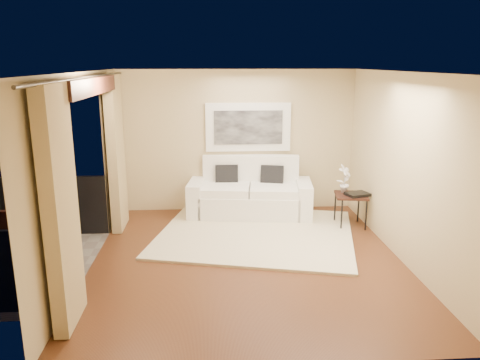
{
  "coord_description": "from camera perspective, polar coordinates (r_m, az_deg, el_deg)",
  "views": [
    {
      "loc": [
        -0.54,
        -6.37,
        2.83
      ],
      "look_at": [
        -0.06,
        0.64,
        1.05
      ],
      "focal_mm": 35.0,
      "sensor_mm": 36.0,
      "label": 1
    }
  ],
  "objects": [
    {
      "name": "glass_a",
      "position": [
        6.74,
        -24.49,
        -5.32
      ],
      "size": [
        0.06,
        0.06,
        0.12
      ],
      "primitive_type": "cylinder",
      "color": "white",
      "rests_on": "bistro_table"
    },
    {
      "name": "glass_b",
      "position": [
        6.8,
        -23.77,
        -5.1
      ],
      "size": [
        0.06,
        0.06,
        0.12
      ],
      "primitive_type": "cylinder",
      "color": "silver",
      "rests_on": "bistro_table"
    },
    {
      "name": "tray",
      "position": [
        8.33,
        14.12,
        -1.68
      ],
      "size": [
        0.45,
        0.38,
        0.05
      ],
      "primitive_type": "cube",
      "rotation": [
        0.0,
        0.0,
        0.31
      ],
      "color": "black",
      "rests_on": "side_table"
    },
    {
      "name": "candle",
      "position": [
        6.91,
        -24.54,
        -5.08
      ],
      "size": [
        0.06,
        0.06,
        0.07
      ],
      "primitive_type": "cylinder",
      "color": "red",
      "rests_on": "bistro_table"
    },
    {
      "name": "bistro_table",
      "position": [
        6.89,
        -25.27,
        -6.27
      ],
      "size": [
        0.68,
        0.68,
        0.66
      ],
      "rotation": [
        0.0,
        0.0,
        0.23
      ],
      "color": "black",
      "rests_on": "balcony"
    },
    {
      "name": "side_table",
      "position": [
        8.4,
        13.38,
        -2.1
      ],
      "size": [
        0.61,
        0.61,
        0.58
      ],
      "rotation": [
        0.0,
        0.0,
        -0.15
      ],
      "color": "black",
      "rests_on": "floor"
    },
    {
      "name": "artwork",
      "position": [
        8.95,
        1.01,
        6.44
      ],
      "size": [
        1.62,
        0.07,
        0.92
      ],
      "color": "white",
      "rests_on": "room_shell"
    },
    {
      "name": "balcony_chair_far",
      "position": [
        7.98,
        -23.08,
        -3.83
      ],
      "size": [
        0.42,
        0.42,
        0.9
      ],
      "rotation": [
        0.0,
        0.0,
        3.06
      ],
      "color": "black",
      "rests_on": "balcony"
    },
    {
      "name": "orchid",
      "position": [
        8.4,
        12.62,
        0.14
      ],
      "size": [
        0.32,
        0.31,
        0.51
      ],
      "primitive_type": "imported",
      "rotation": [
        0.0,
        0.0,
        0.67
      ],
      "color": "white",
      "rests_on": "side_table"
    },
    {
      "name": "vase",
      "position": [
        6.68,
        -26.44,
        -5.44
      ],
      "size": [
        0.04,
        0.04,
        0.18
      ],
      "primitive_type": "cylinder",
      "color": "silver",
      "rests_on": "bistro_table"
    },
    {
      "name": "floor",
      "position": [
        6.99,
        0.89,
        -9.68
      ],
      "size": [
        5.0,
        5.0,
        0.0
      ],
      "primitive_type": "plane",
      "color": "#58301A",
      "rests_on": "ground"
    },
    {
      "name": "curtains",
      "position": [
        6.73,
        -17.28,
        0.72
      ],
      "size": [
        0.16,
        4.8,
        2.64
      ],
      "color": "tan",
      "rests_on": "ground"
    },
    {
      "name": "balcony_chair_near",
      "position": [
        6.43,
        -25.43,
        -7.4
      ],
      "size": [
        0.47,
        0.48,
        1.06
      ],
      "rotation": [
        0.0,
        0.0,
        -0.04
      ],
      "color": "black",
      "rests_on": "balcony"
    },
    {
      "name": "rug",
      "position": [
        7.95,
        1.96,
        -6.48
      ],
      "size": [
        3.74,
        3.44,
        0.04
      ],
      "primitive_type": "cube",
      "rotation": [
        0.0,
        0.0,
        -0.24
      ],
      "color": "beige",
      "rests_on": "floor"
    },
    {
      "name": "ice_bucket",
      "position": [
        6.97,
        -26.74,
        -4.62
      ],
      "size": [
        0.18,
        0.18,
        0.2
      ],
      "primitive_type": "cylinder",
      "color": "silver",
      "rests_on": "bistro_table"
    },
    {
      "name": "balcony",
      "position": [
        7.43,
        -25.7,
        -8.18
      ],
      "size": [
        1.81,
        2.6,
        1.17
      ],
      "color": "#605B56",
      "rests_on": "ground"
    },
    {
      "name": "sofa",
      "position": [
        8.85,
        1.24,
        -1.82
      ],
      "size": [
        2.37,
        1.25,
        1.09
      ],
      "rotation": [
        0.0,
        0.0,
        -0.12
      ],
      "color": "white",
      "rests_on": "floor"
    },
    {
      "name": "room_shell",
      "position": [
        6.57,
        -18.22,
        10.81
      ],
      "size": [
        5.0,
        6.4,
        5.0
      ],
      "color": "white",
      "rests_on": "ground"
    }
  ]
}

